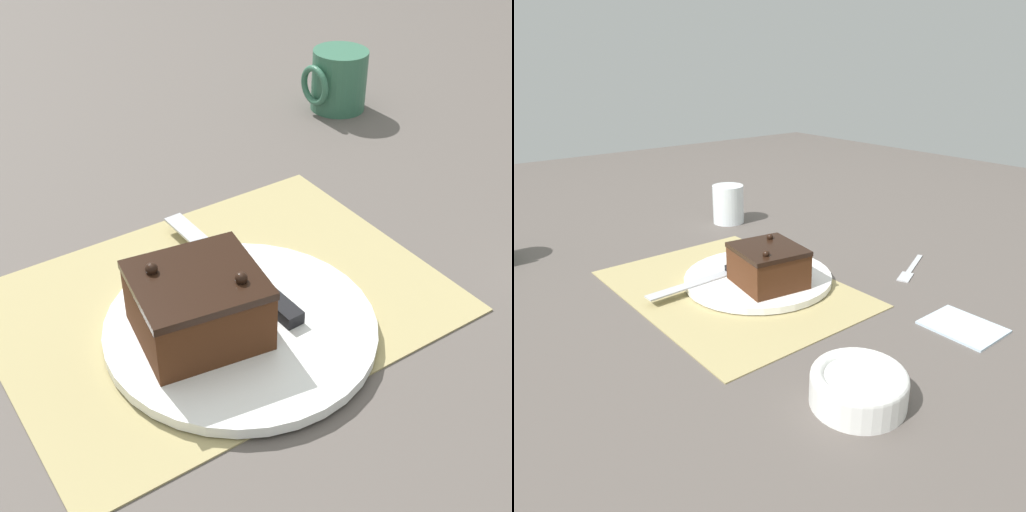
{
  "view_description": "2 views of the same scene",
  "coord_description": "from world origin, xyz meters",
  "views": [
    {
      "loc": [
        0.29,
        0.5,
        0.48
      ],
      "look_at": [
        -0.02,
        0.04,
        0.07
      ],
      "focal_mm": 50.0,
      "sensor_mm": 36.0,
      "label": 1
    },
    {
      "loc": [
        0.68,
        -0.46,
        0.38
      ],
      "look_at": [
        0.03,
        0.07,
        0.06
      ],
      "focal_mm": 35.0,
      "sensor_mm": 36.0,
      "label": 2
    }
  ],
  "objects": [
    {
      "name": "cake_plate",
      "position": [
        0.01,
        0.05,
        0.01
      ],
      "size": [
        0.27,
        0.27,
        0.01
      ],
      "color": "white",
      "rests_on": "placemat_woven"
    },
    {
      "name": "dessert_fork",
      "position": [
        0.15,
        0.32,
        0.0
      ],
      "size": [
        0.07,
        0.14,
        0.01
      ],
      "rotation": [
        0.0,
        0.0,
        3.54
      ],
      "color": "#B7BABF",
      "rests_on": "ground_plane"
    },
    {
      "name": "serving_knife",
      "position": [
        -0.03,
        0.01,
        0.02
      ],
      "size": [
        0.03,
        0.24,
        0.01
      ],
      "rotation": [
        0.0,
        0.0,
        3.18
      ],
      "color": "black",
      "rests_on": "cake_plate"
    },
    {
      "name": "small_bowl",
      "position": [
        0.36,
        -0.07,
        0.02
      ],
      "size": [
        0.12,
        0.12,
        0.04
      ],
      "color": "white",
      "rests_on": "ground_plane"
    },
    {
      "name": "folded_napkin",
      "position": [
        0.34,
        0.2,
        0.0
      ],
      "size": [
        0.11,
        0.09,
        0.01
      ],
      "primitive_type": "cube",
      "color": "silver",
      "rests_on": "ground_plane"
    },
    {
      "name": "chocolate_cake",
      "position": [
        0.05,
        0.04,
        0.05
      ],
      "size": [
        0.13,
        0.13,
        0.08
      ],
      "rotation": [
        0.0,
        0.0,
        -0.15
      ],
      "color": "#472614",
      "rests_on": "cake_plate"
    },
    {
      "name": "placemat_woven",
      "position": [
        0.0,
        0.0,
        0.0
      ],
      "size": [
        0.46,
        0.34,
        0.0
      ],
      "primitive_type": "cube",
      "color": "tan",
      "rests_on": "ground_plane"
    },
    {
      "name": "ground_plane",
      "position": [
        0.0,
        0.0,
        0.0
      ],
      "size": [
        3.0,
        3.0,
        0.0
      ],
      "primitive_type": "plane",
      "color": "#544C47"
    },
    {
      "name": "drinking_glass",
      "position": [
        -0.33,
        0.22,
        0.05
      ],
      "size": [
        0.08,
        0.08,
        0.09
      ],
      "color": "white",
      "rests_on": "ground_plane"
    }
  ]
}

